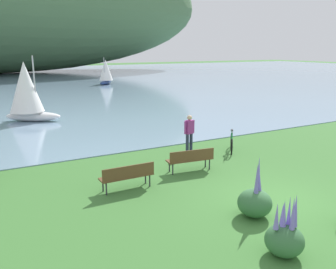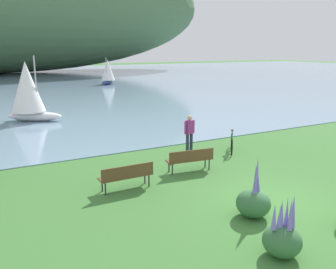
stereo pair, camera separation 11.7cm
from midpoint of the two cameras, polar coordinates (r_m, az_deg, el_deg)
ground_plane at (r=11.55m, az=16.86°, el=-10.25°), size 200.00×200.00×0.00m
bay_water at (r=55.12m, az=-20.79°, el=8.07°), size 180.00×80.00×0.04m
park_bench_near_camera at (r=13.48m, az=3.39°, el=-3.82°), size 1.85×0.70×0.88m
park_bench_further_along at (r=11.82m, az=-6.81°, el=-6.44°), size 1.80×0.48×0.88m
bicycle_leaning_near_bench at (r=16.34m, az=9.94°, el=-1.32°), size 1.13×1.44×1.01m
person_at_shoreline at (r=15.77m, az=3.22°, el=0.50°), size 0.59×0.31×1.71m
echium_bush_beside_closest at (r=8.69m, az=17.80°, el=-15.48°), size 0.88×0.88×1.46m
echium_bush_mid_cluster at (r=10.29m, az=13.42°, el=-10.41°), size 0.95×0.95×1.68m
sailboat_nearest_to_shore at (r=24.10m, az=-21.85°, el=6.50°), size 3.49×2.88×4.08m
sailboat_toward_hillside at (r=46.66m, az=-10.00°, el=9.88°), size 2.66×2.77×3.40m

